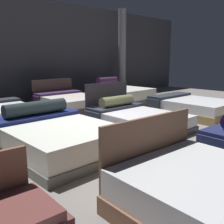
{
  "coord_description": "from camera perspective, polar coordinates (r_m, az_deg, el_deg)",
  "views": [
    {
      "loc": [
        -3.23,
        -3.57,
        1.54
      ],
      "look_at": [
        0.33,
        0.25,
        0.46
      ],
      "focal_mm": 41.77,
      "sensor_mm": 36.0,
      "label": 1
    }
  ],
  "objects": [
    {
      "name": "ground_plane",
      "position": [
        5.05,
        -0.77,
        -6.15
      ],
      "size": [
        18.0,
        18.0,
        0.02
      ],
      "primitive_type": "cube",
      "color": "gray"
    },
    {
      "name": "bed_7",
      "position": [
        7.46,
        17.05,
        1.03
      ],
      "size": [
        1.62,
        2.05,
        0.51
      ],
      "rotation": [
        0.0,
        0.0,
        -0.01
      ],
      "color": "olive",
      "rests_on": "ground_plane"
    },
    {
      "name": "bed_11",
      "position": [
        9.27,
        1.81,
        3.85
      ],
      "size": [
        1.7,
        2.0,
        0.85
      ],
      "rotation": [
        0.0,
        0.0,
        0.03
      ],
      "color": "#4F5359",
      "rests_on": "ground_plane"
    },
    {
      "name": "bed_5",
      "position": [
        4.49,
        -12.31,
        -5.21
      ],
      "size": [
        1.7,
        2.16,
        0.78
      ],
      "rotation": [
        0.0,
        0.0,
        0.01
      ],
      "color": "#565954",
      "rests_on": "ground_plane"
    },
    {
      "name": "bed_10",
      "position": [
        7.93,
        -9.46,
        2.06
      ],
      "size": [
        1.59,
        2.0,
        0.88
      ],
      "rotation": [
        0.0,
        0.0,
        -0.01
      ],
      "color": "brown",
      "rests_on": "ground_plane"
    },
    {
      "name": "support_pillar",
      "position": [
        11.13,
        2.2,
        12.76
      ],
      "size": [
        0.32,
        0.32,
        3.5
      ],
      "primitive_type": "cylinder",
      "color": "#99999E",
      "rests_on": "ground_plane"
    },
    {
      "name": "bed_6",
      "position": [
        5.89,
        5.07,
        -1.36
      ],
      "size": [
        1.49,
        2.16,
        0.95
      ],
      "rotation": [
        0.0,
        0.0,
        -0.01
      ],
      "color": "#2D2A34",
      "rests_on": "ground_plane"
    },
    {
      "name": "showroom_back_wall",
      "position": [
        9.12,
        -22.72,
        12.14
      ],
      "size": [
        18.0,
        0.06,
        3.5
      ],
      "primitive_type": "cube",
      "color": "#47474C",
      "rests_on": "ground_plane"
    }
  ]
}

